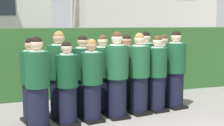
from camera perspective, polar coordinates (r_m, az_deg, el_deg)
ground_plane at (r=6.27m, az=0.71°, el=-9.82°), size 60.00×60.00×0.00m
student_front_row_0 at (r=5.53m, az=-13.44°, el=-4.07°), size 0.42×0.50×1.63m
student_front_row_1 at (r=5.71m, az=-8.22°, el=-4.08°), size 0.41×0.48×1.53m
student_front_row_2 at (r=5.86m, az=-3.71°, el=-3.58°), size 0.43×0.53×1.56m
student_front_row_3 at (r=6.07m, az=0.90°, el=-2.56°), size 0.44×0.55×1.69m
student_front_row_4 at (r=6.36m, az=4.97°, el=-2.30°), size 0.46×0.54×1.66m
student_front_row_5 at (r=6.61m, az=8.25°, el=-2.23°), size 0.43×0.50×1.60m
student_front_row_6 at (r=6.93m, az=11.52°, el=-1.49°), size 0.48×0.55×1.69m
student_rear_row_0 at (r=6.00m, az=-14.50°, el=-3.44°), size 0.47×0.54×1.58m
student_rear_row_1 at (r=6.11m, az=-9.58°, el=-2.55°), size 0.44×0.53×1.70m
student_rear_row_2 at (r=6.27m, az=-5.33°, el=-2.62°), size 0.43×0.53×1.62m
student_rear_row_3 at (r=6.50m, az=-1.70°, el=-2.26°), size 0.43×0.51×1.61m
student_in_red_blazer at (r=6.76m, az=2.68°, el=-1.90°), size 0.45×0.54×1.61m
student_rear_row_5 at (r=7.04m, az=6.13°, el=-1.34°), size 0.47×0.54×1.67m
student_rear_row_6 at (r=7.36m, az=9.31°, el=-1.32°), size 0.45×0.54×1.59m
hedge at (r=8.12m, az=-4.34°, el=0.34°), size 10.40×0.70×1.73m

